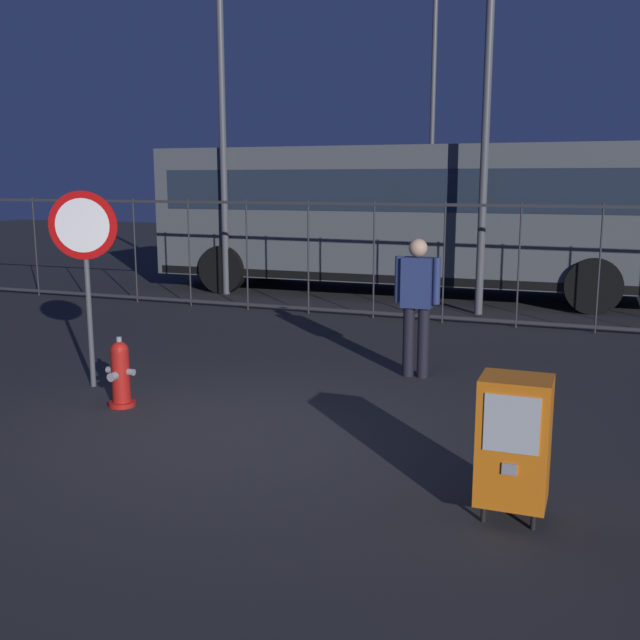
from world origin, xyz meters
TOP-DOWN VIEW (x-y plane):
  - ground_plane at (0.00, 0.00)m, footprint 60.00×60.00m
  - fire_hydrant at (-1.61, 0.34)m, footprint 0.33×0.32m
  - newspaper_box_primary at (2.53, -0.89)m, footprint 0.48×0.42m
  - stop_sign at (-2.38, 0.85)m, footprint 0.71×0.31m
  - pedestrian at (1.00, 2.61)m, footprint 0.55×0.22m
  - fence_barrier at (0.00, 6.14)m, footprint 18.03×0.04m
  - bus_near at (-0.76, 9.14)m, footprint 10.53×2.90m
  - street_light_near_left at (-1.72, 15.51)m, footprint 0.32×0.32m
  - street_light_near_right at (-4.28, 7.72)m, footprint 0.32×0.32m
  - street_light_far_left at (1.03, 7.19)m, footprint 0.32×0.32m

SIDE VIEW (x-z plane):
  - ground_plane at x=0.00m, z-range 0.00..0.00m
  - fire_hydrant at x=-1.61m, z-range -0.02..0.72m
  - newspaper_box_primary at x=2.53m, z-range 0.06..1.08m
  - pedestrian at x=1.00m, z-range 0.11..1.78m
  - fence_barrier at x=0.00m, z-range 0.02..2.02m
  - stop_sign at x=-2.38m, z-range 0.49..2.72m
  - bus_near at x=-0.76m, z-range 0.21..3.21m
  - street_light_near_right at x=-4.28m, z-range 0.55..6.88m
  - street_light_far_left at x=1.03m, z-range 0.56..7.63m
  - street_light_near_left at x=-1.72m, z-range 0.58..8.57m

